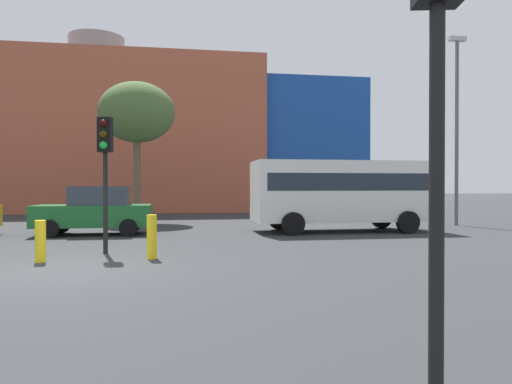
# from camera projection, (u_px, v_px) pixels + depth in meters

# --- Properties ---
(ground_plane) EXTENTS (200.00, 200.00, 0.00)m
(ground_plane) POSITION_uv_depth(u_px,v_px,m) (59.00, 270.00, 9.95)
(ground_plane) COLOR #2D3033
(building_backdrop) EXTENTS (38.91, 10.32, 12.79)m
(building_backdrop) POSITION_uv_depth(u_px,v_px,m) (97.00, 140.00, 35.21)
(building_backdrop) COLOR #B2563D
(building_backdrop) RESTS_ON ground_plane
(parked_car_2) EXTENTS (4.06, 1.99, 1.76)m
(parked_car_2) POSITION_uv_depth(u_px,v_px,m) (96.00, 211.00, 17.21)
(parked_car_2) COLOR #1E662D
(parked_car_2) RESTS_ON ground_plane
(white_bus) EXTENTS (6.80, 2.62, 2.72)m
(white_bus) POSITION_uv_depth(u_px,v_px,m) (341.00, 190.00, 18.44)
(white_bus) COLOR white
(white_bus) RESTS_ON ground_plane
(traffic_light_near_right) EXTENTS (0.40, 0.39, 4.07)m
(traffic_light_near_right) POSITION_uv_depth(u_px,v_px,m) (438.00, 27.00, 3.70)
(traffic_light_near_right) COLOR black
(traffic_light_near_right) RESTS_ON ground_plane
(traffic_light_island) EXTENTS (0.39, 0.39, 3.55)m
(traffic_light_island) POSITION_uv_depth(u_px,v_px,m) (105.00, 153.00, 12.32)
(traffic_light_island) COLOR black
(traffic_light_island) RESTS_ON ground_plane
(bare_tree_0) EXTENTS (3.69, 3.69, 6.87)m
(bare_tree_0) POSITION_uv_depth(u_px,v_px,m) (137.00, 113.00, 23.23)
(bare_tree_0) COLOR brown
(bare_tree_0) RESTS_ON ground_plane
(bollard_yellow_0) EXTENTS (0.24, 0.24, 0.97)m
(bollard_yellow_0) POSITION_uv_depth(u_px,v_px,m) (40.00, 241.00, 10.93)
(bollard_yellow_0) COLOR yellow
(bollard_yellow_0) RESTS_ON ground_plane
(bollard_yellow_1) EXTENTS (0.24, 0.24, 1.07)m
(bollard_yellow_1) POSITION_uv_depth(u_px,v_px,m) (152.00, 237.00, 11.44)
(bollard_yellow_1) COLOR yellow
(bollard_yellow_1) RESTS_ON ground_plane
(street_lamp) EXTENTS (0.80, 0.24, 8.47)m
(street_lamp) POSITION_uv_depth(u_px,v_px,m) (457.00, 119.00, 21.29)
(street_lamp) COLOR #59595E
(street_lamp) RESTS_ON ground_plane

